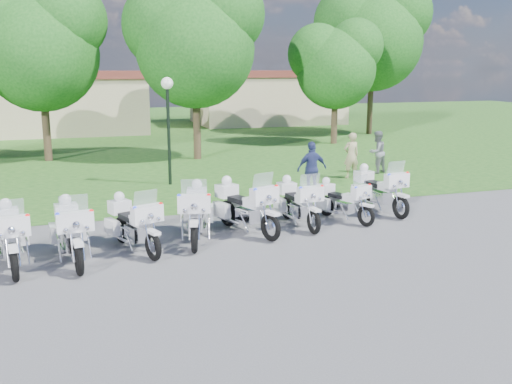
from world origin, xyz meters
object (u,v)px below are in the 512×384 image
object	(u,v)px
motorcycle_4	(245,206)
motorcycle_5	(298,202)
motorcycle_7	(379,189)
bystander_a	(351,156)
motorcycle_6	(342,200)
bystander_c	(312,169)
motorcycle_1	(71,231)
bystander_b	(377,152)
lamp_post	(168,104)
motorcycle_3	(196,212)
motorcycle_2	(133,223)
motorcycle_0	(10,236)

from	to	relation	value
motorcycle_4	motorcycle_5	distance (m)	1.61
motorcycle_7	bystander_a	distance (m)	5.35
motorcycle_6	bystander_c	bearing A→B (deg)	-119.38
motorcycle_1	bystander_b	world-z (taller)	bystander_b
motorcycle_5	motorcycle_4	bearing A→B (deg)	3.80
lamp_post	bystander_a	bearing A→B (deg)	-7.46
motorcycle_3	motorcycle_6	distance (m)	4.42
motorcycle_2	motorcycle_3	world-z (taller)	motorcycle_3
motorcycle_3	motorcycle_5	size ratio (longest dim) A/B	1.08
motorcycle_0	motorcycle_3	world-z (taller)	motorcycle_3
lamp_post	bystander_a	xyz separation A→B (m)	(7.02, -0.92, -2.10)
motorcycle_2	bystander_b	xyz separation A→B (m)	(10.66, 7.34, 0.21)
motorcycle_0	motorcycle_3	xyz separation A→B (m)	(4.28, 0.72, 0.02)
motorcycle_2	bystander_a	xyz separation A→B (m)	(9.14, 6.67, 0.24)
bystander_c	lamp_post	bearing A→B (deg)	-41.95
motorcycle_1	motorcycle_4	xyz separation A→B (m)	(4.37, 1.04, 0.01)
lamp_post	motorcycle_0	bearing A→B (deg)	-121.14
bystander_c	bystander_a	bearing A→B (deg)	-141.46
motorcycle_4	lamp_post	size ratio (longest dim) A/B	0.61
motorcycle_3	bystander_c	size ratio (longest dim) A/B	1.36
motorcycle_2	motorcycle_7	bearing A→B (deg)	172.34
motorcycle_1	motorcycle_5	bearing A→B (deg)	-174.92
lamp_post	bystander_c	size ratio (longest dim) A/B	2.14
motorcycle_3	bystander_c	distance (m)	6.15
motorcycle_5	lamp_post	xyz separation A→B (m)	(-2.44, 6.70, 2.35)
motorcycle_2	motorcycle_7	world-z (taller)	motorcycle_7
motorcycle_6	motorcycle_0	bearing A→B (deg)	-13.01
motorcycle_5	bystander_b	bearing A→B (deg)	-137.63
motorcycle_4	motorcycle_7	size ratio (longest dim) A/B	0.99
bystander_b	lamp_post	bearing A→B (deg)	-21.25
motorcycle_5	lamp_post	distance (m)	7.51
motorcycle_6	bystander_a	world-z (taller)	bystander_a
motorcycle_3	bystander_b	size ratio (longest dim) A/B	1.44
motorcycle_3	motorcycle_6	xyz separation A→B (m)	(4.37, 0.61, -0.13)
motorcycle_4	motorcycle_7	xyz separation A→B (m)	(4.52, 0.92, -0.02)
motorcycle_2	bystander_c	xyz separation A→B (m)	(6.40, 4.20, 0.26)
motorcycle_3	motorcycle_7	bearing A→B (deg)	-154.04
motorcycle_6	motorcycle_7	size ratio (longest dim) A/B	0.81
motorcycle_6	lamp_post	xyz separation A→B (m)	(-3.85, 6.61, 2.41)
bystander_a	motorcycle_6	bearing A→B (deg)	58.72
bystander_c	motorcycle_1	bearing A→B (deg)	26.82
bystander_b	motorcycle_2	bearing A→B (deg)	15.00
bystander_a	bystander_c	world-z (taller)	bystander_c
motorcycle_1	motorcycle_7	world-z (taller)	motorcycle_1
motorcycle_3	bystander_a	bearing A→B (deg)	-125.85
bystander_b	bystander_c	world-z (taller)	bystander_c
motorcycle_3	motorcycle_4	xyz separation A→B (m)	(1.37, 0.30, -0.00)
motorcycle_6	motorcycle_7	bearing A→B (deg)	-179.89
bystander_b	motorcycle_4	bearing A→B (deg)	21.38
motorcycle_6	motorcycle_4	bearing A→B (deg)	-15.79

